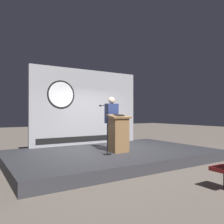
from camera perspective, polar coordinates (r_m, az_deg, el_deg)
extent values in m
plane|color=#6B6056|center=(7.51, 0.15, -11.83)|extent=(40.00, 40.00, 0.00)
cube|color=#333338|center=(7.48, 0.15, -10.71)|extent=(6.40, 4.00, 0.30)
cube|color=#9E9EA3|center=(8.98, -6.15, 1.25)|extent=(4.41, 0.10, 2.89)
cylinder|color=black|center=(8.54, -12.56, 4.27)|extent=(1.03, 0.02, 1.03)
cylinder|color=white|center=(8.53, -12.55, 4.27)|extent=(0.92, 0.02, 0.92)
cube|color=black|center=(8.98, -5.99, -6.57)|extent=(3.97, 0.02, 0.20)
cube|color=olive|center=(7.10, 1.72, -5.68)|extent=(0.52, 0.40, 1.07)
cube|color=olive|center=(7.06, 1.72, -1.09)|extent=(0.64, 0.50, 0.14)
cube|color=black|center=(7.05, 1.81, -0.73)|extent=(0.28, 0.20, 0.06)
cylinder|color=black|center=(7.52, -0.10, -6.14)|extent=(0.26, 0.26, 0.87)
cube|color=navy|center=(7.49, -0.10, -0.37)|extent=(0.40, 0.24, 0.64)
sphere|color=beige|center=(7.50, -0.10, 2.93)|extent=(0.22, 0.22, 0.22)
cylinder|color=black|center=(6.77, -1.18, -10.42)|extent=(0.24, 0.24, 0.02)
cylinder|color=black|center=(6.68, -1.18, -4.25)|extent=(0.03, 0.03, 1.48)
cylinder|color=black|center=(6.85, -2.09, 1.65)|extent=(0.02, 0.42, 0.02)
sphere|color=#262626|center=(7.04, -2.95, 1.60)|extent=(0.07, 0.07, 0.07)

